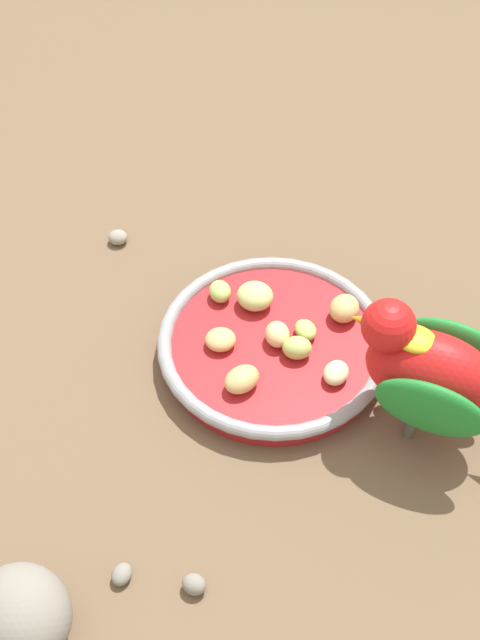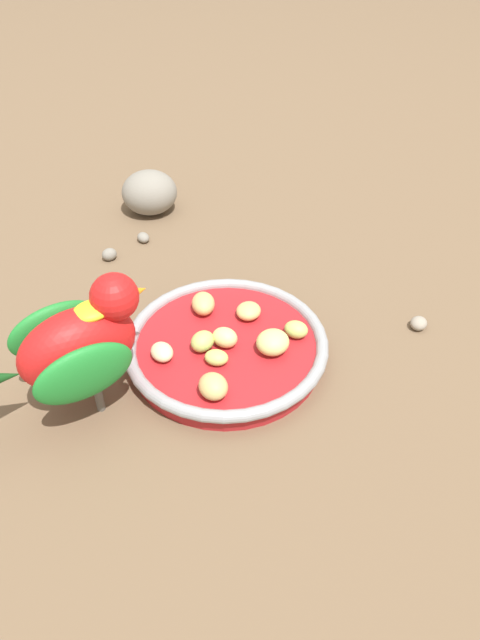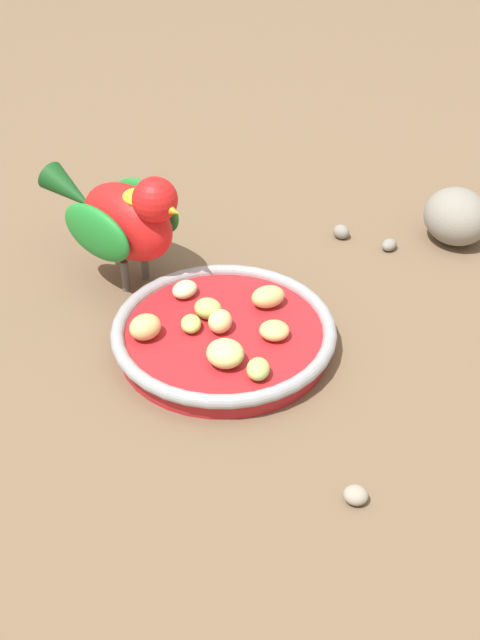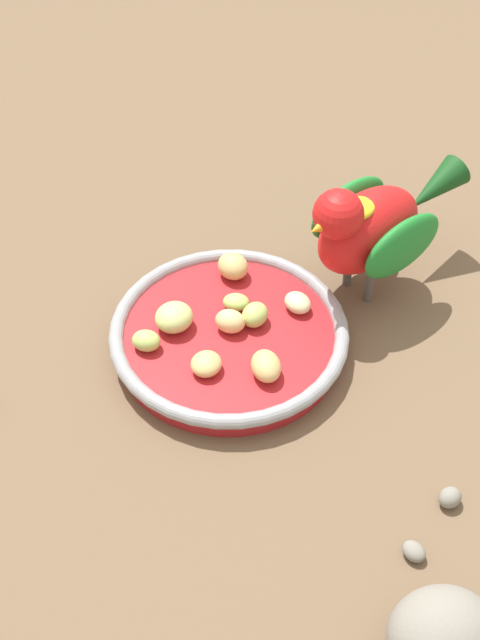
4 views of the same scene
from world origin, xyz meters
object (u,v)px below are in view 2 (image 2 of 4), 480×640
at_px(apple_piece_0, 249,311).
at_px(rock_large, 149,192).
at_px(apple_piece_4, 213,386).
at_px(pebble_1, 143,237).
at_px(apple_piece_6, 296,329).
at_px(apple_piece_8, 162,352).
at_px(feeding_bowl, 226,347).
at_px(apple_piece_7, 273,342).
at_px(pebble_0, 109,254).
at_px(pebble_2, 419,323).
at_px(apple_piece_1, 203,341).
at_px(apple_piece_3, 203,303).
at_px(apple_piece_5, 225,337).
at_px(parrot, 73,345).
at_px(apple_piece_2, 216,358).

distance_m(apple_piece_0, rock_large, 0.31).
xyz_separation_m(apple_piece_4, pebble_1, (0.24, 0.22, -0.03)).
height_order(apple_piece_6, apple_piece_8, apple_piece_6).
xyz_separation_m(feeding_bowl, apple_piece_6, (0.04, -0.07, 0.02)).
bearing_deg(rock_large, apple_piece_4, -141.83).
relative_size(apple_piece_7, pebble_0, 1.82).
distance_m(apple_piece_7, pebble_2, 0.19).
relative_size(feeding_bowl, apple_piece_4, 6.88).
relative_size(apple_piece_1, pebble_2, 1.34).
height_order(apple_piece_1, apple_piece_3, same).
distance_m(apple_piece_3, apple_piece_4, 0.13).
xyz_separation_m(rock_large, pebble_1, (-0.08, -0.03, -0.03)).
xyz_separation_m(apple_piece_3, rock_large, (0.20, 0.18, -0.00)).
relative_size(apple_piece_5, pebble_1, 1.42).
relative_size(apple_piece_7, apple_piece_8, 1.29).
bearing_deg(rock_large, apple_piece_0, -129.24).
distance_m(apple_piece_7, parrot, 0.21).
distance_m(apple_piece_0, apple_piece_7, 0.06).
height_order(apple_piece_2, apple_piece_3, apple_piece_3).
xyz_separation_m(rock_large, pebble_0, (-0.13, -0.01, -0.02)).
bearing_deg(apple_piece_4, apple_piece_1, 34.41).
distance_m(apple_piece_2, apple_piece_3, 0.09).
distance_m(apple_piece_5, pebble_1, 0.27).
bearing_deg(rock_large, pebble_2, -104.90).
distance_m(apple_piece_2, apple_piece_4, 0.05).
xyz_separation_m(apple_piece_4, apple_piece_6, (0.11, -0.05, -0.00)).
xyz_separation_m(apple_piece_0, parrot, (-0.17, 0.11, 0.05)).
distance_m(apple_piece_1, apple_piece_5, 0.02).
bearing_deg(pebble_2, apple_piece_6, 127.14).
height_order(apple_piece_5, pebble_1, apple_piece_5).
height_order(apple_piece_3, pebble_1, apple_piece_3).
height_order(apple_piece_1, apple_piece_4, apple_piece_4).
height_order(apple_piece_4, pebble_2, apple_piece_4).
xyz_separation_m(apple_piece_2, apple_piece_6, (0.07, -0.06, 0.00)).
bearing_deg(rock_large, feeding_bowl, -136.51).
distance_m(feeding_bowl, apple_piece_6, 0.08).
distance_m(rock_large, pebble_0, 0.13).
relative_size(apple_piece_2, apple_piece_7, 0.70).
height_order(apple_piece_4, apple_piece_5, apple_piece_4).
height_order(apple_piece_5, parrot, parrot).
relative_size(apple_piece_6, pebble_1, 1.32).
bearing_deg(apple_piece_8, rock_large, 31.44).
bearing_deg(apple_piece_4, apple_piece_6, -22.43).
xyz_separation_m(apple_piece_8, pebble_2, (0.18, -0.24, -0.02)).
bearing_deg(pebble_2, parrot, 130.48).
relative_size(apple_piece_7, pebble_1, 1.81).
distance_m(apple_piece_4, parrot, 0.14).
distance_m(apple_piece_8, pebble_0, 0.23).
height_order(apple_piece_7, pebble_0, apple_piece_7).
xyz_separation_m(feeding_bowl, pebble_0, (0.11, 0.22, -0.01)).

